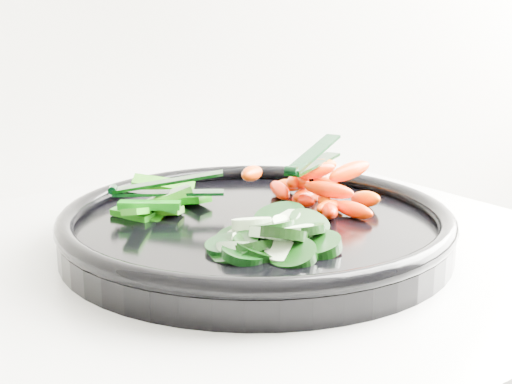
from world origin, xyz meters
TOP-DOWN VIEW (x-y plane):
  - veggie_tray at (0.70, 1.68)m, footprint 0.42×0.42m
  - cucumber_pile at (0.66, 1.62)m, footprint 0.13×0.12m
  - carrot_pile at (0.78, 1.69)m, footprint 0.14×0.16m
  - pepper_pile at (0.64, 1.77)m, footprint 0.12×0.12m
  - tong_carrot at (0.78, 1.70)m, footprint 0.11×0.06m
  - tong_pepper at (0.65, 1.77)m, footprint 0.10×0.07m

SIDE VIEW (x-z plane):
  - veggie_tray at x=0.70m, z-range 0.93..0.97m
  - cucumber_pile at x=0.66m, z-range 0.94..0.98m
  - pepper_pile at x=0.64m, z-range 0.95..0.98m
  - carrot_pile at x=0.78m, z-range 0.95..1.00m
  - tong_pepper at x=0.65m, z-range 0.97..0.99m
  - tong_carrot at x=0.78m, z-range 0.99..1.02m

